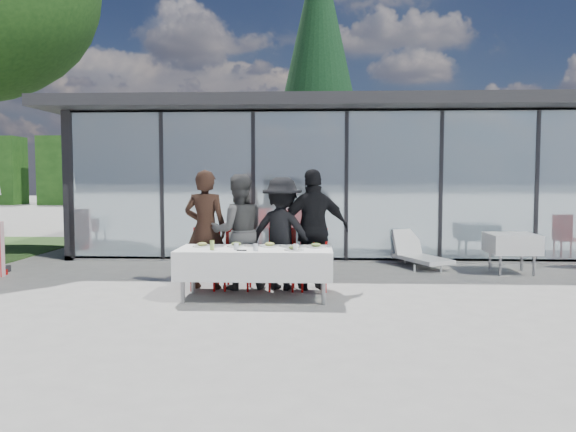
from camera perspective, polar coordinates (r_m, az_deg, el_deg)
The scene contains 23 objects.
ground at distance 7.93m, azimuth -0.02°, elevation -9.10°, with size 90.00×90.00×0.00m, color gray.
pavilion at distance 15.96m, azimuth 8.63°, elevation 5.21°, with size 14.80×8.80×3.44m.
treeline at distance 35.79m, azimuth -1.08°, elevation 4.64°, with size 62.50×2.00×4.40m.
dining_table at distance 8.29m, azimuth -3.36°, elevation -4.75°, with size 2.26×0.96×0.75m.
diner_a at distance 9.10m, azimuth -8.38°, elevation -1.35°, with size 0.70×0.70×1.91m, color black.
diner_chair_a at distance 9.15m, azimuth -8.35°, elevation -3.95°, with size 0.44×0.44×0.97m.
diner_b at distance 9.02m, azimuth -5.08°, elevation -1.61°, with size 0.89×0.89×1.84m, color #434343.
diner_chair_b at distance 9.07m, azimuth -5.06°, elevation -4.00°, with size 0.44×0.44×0.97m.
diner_c at distance 8.95m, azimuth -0.61°, elevation -1.77°, with size 1.16×1.16×1.79m, color black.
diner_chair_c at distance 9.00m, azimuth -0.61°, elevation -4.05°, with size 0.44×0.44×0.97m.
diner_d at distance 8.93m, azimuth 2.66°, elevation -1.37°, with size 1.13×1.13×1.92m, color black.
diner_chair_d at distance 8.98m, azimuth 2.65°, elevation -4.06°, with size 0.44×0.44×0.97m.
plate_a at distance 8.53m, azimuth -8.71°, elevation -2.94°, with size 0.29×0.29×0.07m.
plate_b at distance 8.49m, azimuth -5.29°, elevation -2.94°, with size 0.29×0.29×0.07m.
plate_c at distance 8.44m, azimuth -1.88°, elevation -2.96°, with size 0.29×0.29×0.07m.
plate_d at distance 8.34m, azimuth 2.86°, elevation -3.05°, with size 0.29×0.29×0.07m.
plate_extra at distance 8.02m, azimuth 0.59°, elevation -3.33°, with size 0.29×0.29×0.07m.
juice_bottle at distance 8.12m, azimuth -7.72°, elevation -2.95°, with size 0.06×0.06×0.14m, color #93B84C.
drinking_glasses at distance 8.00m, azimuth -2.63°, elevation -3.17°, with size 0.92×0.14×0.10m.
folded_eyeglasses at distance 7.99m, azimuth -4.72°, elevation -3.49°, with size 0.14×0.03×0.01m, color black.
spare_table_right at distance 11.25m, azimuth 21.78°, elevation -2.63°, with size 0.86×0.86×0.74m.
lounger at distance 11.55m, azimuth 13.02°, elevation -3.76°, with size 1.10×1.46×0.72m.
conifer_tree at distance 21.13m, azimuth 3.13°, elevation 15.43°, with size 4.00×4.00×10.50m.
Camera 1 is at (0.37, -7.71, 1.80)m, focal length 35.00 mm.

